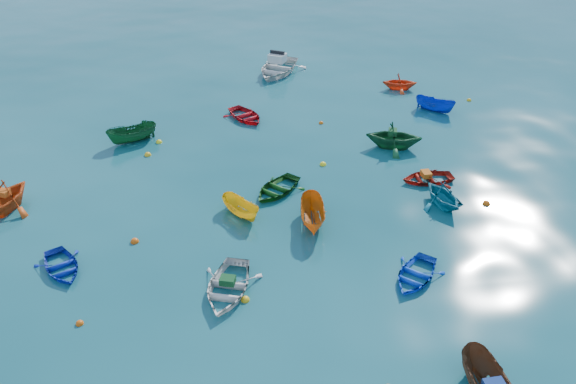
{
  "coord_description": "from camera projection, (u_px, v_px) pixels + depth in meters",
  "views": [
    {
      "loc": [
        -2.82,
        -18.27,
        15.35
      ],
      "look_at": [
        0.0,
        5.0,
        0.4
      ],
      "focal_mm": 35.0,
      "sensor_mm": 36.0,
      "label": 1
    }
  ],
  "objects": [
    {
      "name": "sampan_green_far",
      "position": [
        134.0,
        142.0,
        33.22
      ],
      "size": [
        3.21,
        2.25,
        1.16
      ],
      "primitive_type": "imported",
      "rotation": [
        0.0,
        0.0,
        -1.16
      ],
      "color": "#124E27",
      "rests_on": "ground"
    },
    {
      "name": "tarp_orange_b",
      "position": [
        426.0,
        174.0,
        29.22
      ],
      "size": [
        0.48,
        0.62,
        0.29
      ],
      "primitive_type": "cube",
      "rotation": [
        0.0,
        0.0,
        -1.52
      ],
      "color": "#D06015",
      "rests_on": "dinghy_red_ne"
    },
    {
      "name": "buoy_ye_b",
      "position": [
        159.0,
        143.0,
        33.14
      ],
      "size": [
        0.36,
        0.36,
        0.36
      ],
      "primitive_type": "sphere",
      "color": "yellow",
      "rests_on": "ground"
    },
    {
      "name": "dinghy_white_near",
      "position": [
        228.0,
        291.0,
        22.33
      ],
      "size": [
        3.28,
        3.92,
        0.7
      ],
      "primitive_type": "imported",
      "rotation": [
        0.0,
        0.0,
        -0.29
      ],
      "color": "silver",
      "rests_on": "ground"
    },
    {
      "name": "sampan_orange_n",
      "position": [
        313.0,
        223.0,
        26.25
      ],
      "size": [
        1.45,
        3.16,
        1.18
      ],
      "primitive_type": "imported",
      "rotation": [
        0.0,
        0.0,
        -0.1
      ],
      "color": "#CA6413",
      "rests_on": "ground"
    },
    {
      "name": "sampan_blue_far",
      "position": [
        434.0,
        111.0,
        36.95
      ],
      "size": [
        2.71,
        2.49,
        1.04
      ],
      "primitive_type": "imported",
      "rotation": [
        0.0,
        0.0,
        0.88
      ],
      "color": "#0E2DB1",
      "rests_on": "ground"
    },
    {
      "name": "tarp_orange_a",
      "position": [
        3.0,
        193.0,
        26.73
      ],
      "size": [
        0.7,
        0.63,
        0.28
      ],
      "primitive_type": "cube",
      "rotation": [
        0.0,
        0.0,
        -0.39
      ],
      "color": "#DE5916",
      "rests_on": "dinghy_orange_w"
    },
    {
      "name": "dinghy_green_e",
      "position": [
        277.0,
        192.0,
        28.55
      ],
      "size": [
        3.62,
        3.67,
        0.62
      ],
      "primitive_type": "imported",
      "rotation": [
        0.0,
        0.0,
        -0.75
      ],
      "color": "#114A14",
      "rests_on": "ground"
    },
    {
      "name": "buoy_ye_e",
      "position": [
        469.0,
        101.0,
        38.36
      ],
      "size": [
        0.32,
        0.32,
        0.32
      ],
      "primitive_type": "sphere",
      "color": "gold",
      "rests_on": "ground"
    },
    {
      "name": "dinghy_red_ne",
      "position": [
        427.0,
        181.0,
        29.47
      ],
      "size": [
        2.83,
        2.09,
        0.57
      ],
      "primitive_type": "imported",
      "rotation": [
        0.0,
        0.0,
        -1.52
      ],
      "color": "#9E170D",
      "rests_on": "ground"
    },
    {
      "name": "buoy_or_c",
      "position": [
        135.0,
        242.0,
        25.05
      ],
      "size": [
        0.38,
        0.38,
        0.38
      ],
      "primitive_type": "sphere",
      "color": "#D8520B",
      "rests_on": "ground"
    },
    {
      "name": "dinghy_blue_se",
      "position": [
        414.0,
        278.0,
        23.01
      ],
      "size": [
        3.32,
        3.43,
        0.58
      ],
      "primitive_type": "imported",
      "rotation": [
        0.0,
        0.0,
        -0.69
      ],
      "color": "blue",
      "rests_on": "ground"
    },
    {
      "name": "buoy_ye_a",
      "position": [
        245.0,
        300.0,
        21.91
      ],
      "size": [
        0.35,
        0.35,
        0.35
      ],
      "primitive_type": "sphere",
      "color": "yellow",
      "rests_on": "ground"
    },
    {
      "name": "buoy_ye_c",
      "position": [
        323.0,
        165.0,
        30.9
      ],
      "size": [
        0.37,
        0.37,
        0.37
      ],
      "primitive_type": "sphere",
      "color": "yellow",
      "rests_on": "ground"
    },
    {
      "name": "tarp_green_a",
      "position": [
        228.0,
        280.0,
        22.15
      ],
      "size": [
        0.7,
        0.6,
        0.29
      ],
      "primitive_type": "cube",
      "rotation": [
        0.0,
        0.0,
        -0.29
      ],
      "color": "#124B21",
      "rests_on": "dinghy_white_near"
    },
    {
      "name": "ground",
      "position": [
        302.0,
        263.0,
        23.84
      ],
      "size": [
        160.0,
        160.0,
        0.0
      ],
      "primitive_type": "plane",
      "color": "#0A434B",
      "rests_on": "ground"
    },
    {
      "name": "buoy_or_a",
      "position": [
        80.0,
        324.0,
        20.85
      ],
      "size": [
        0.3,
        0.3,
        0.3
      ],
      "primitive_type": "sphere",
      "color": "#D6530B",
      "rests_on": "ground"
    },
    {
      "name": "sampan_yellow_mid",
      "position": [
        241.0,
        215.0,
        26.82
      ],
      "size": [
        2.2,
        2.56,
        0.96
      ],
      "primitive_type": "imported",
      "rotation": [
        0.0,
        0.0,
        0.62
      ],
      "color": "yellow",
      "rests_on": "ground"
    },
    {
      "name": "dinghy_green_n",
      "position": [
        393.0,
        147.0,
        32.61
      ],
      "size": [
        3.82,
        3.51,
        1.67
      ],
      "primitive_type": "imported",
      "rotation": [
        0.0,
        0.0,
        1.29
      ],
      "color": "#13522A",
      "rests_on": "ground"
    },
    {
      "name": "dinghy_orange_far",
      "position": [
        399.0,
        89.0,
        40.09
      ],
      "size": [
        2.75,
        2.49,
        1.26
      ],
      "primitive_type": "imported",
      "rotation": [
        0.0,
        0.0,
        1.38
      ],
      "color": "#E94115",
      "rests_on": "ground"
    },
    {
      "name": "dinghy_cyan_se",
      "position": [
        441.0,
        205.0,
        27.55
      ],
      "size": [
        2.75,
        3.0,
        1.33
      ],
      "primitive_type": "imported",
      "rotation": [
        0.0,
        0.0,
        0.25
      ],
      "color": "#167188",
      "rests_on": "ground"
    },
    {
      "name": "tarp_green_b",
      "position": [
        393.0,
        132.0,
        32.09
      ],
      "size": [
        0.63,
        0.74,
        0.31
      ],
      "primitive_type": "cube",
      "rotation": [
        0.0,
        0.0,
        1.29
      ],
      "color": "#11461E",
      "rests_on": "dinghy_green_n"
    },
    {
      "name": "buoy_or_d",
      "position": [
        486.0,
        204.0,
        27.61
      ],
      "size": [
        0.38,
        0.38,
        0.38
      ],
      "primitive_type": "sphere",
      "color": "#DB570B",
      "rests_on": "ground"
    },
    {
      "name": "motorboat_white",
      "position": [
        278.0,
        73.0,
        42.86
      ],
      "size": [
        5.5,
        6.04,
        1.63
      ],
      "primitive_type": "imported",
      "rotation": [
        0.0,
        0.0,
        -0.51
      ],
      "color": "silver",
      "rests_on": "ground"
    },
    {
      "name": "buoy_or_e",
      "position": [
        321.0,
        123.0,
        35.34
      ],
      "size": [
        0.29,
        0.29,
        0.29
      ],
      "primitive_type": "sphere",
      "color": "#D85B0B",
      "rests_on": "ground"
    },
    {
      "name": "dinghy_red_far",
      "position": [
        246.0,
        119.0,
        35.92
      ],
      "size": [
        3.41,
        3.74,
        0.63
      ],
      "primitive_type": "imported",
      "rotation": [
        0.0,
        0.0,
        0.51
      ],
      "color": "red",
      "rests_on": "ground"
    },
    {
      "name": "buoy_ye_d",
      "position": [
        148.0,
        155.0,
        31.82
      ],
      "size": [
        0.39,
        0.39,
        0.39
      ],
      "primitive_type": "sphere",
      "color": "gold",
      "rests_on": "ground"
    },
    {
      "name": "dinghy_blue_sw",
      "position": [
        62.0,
        270.0,
        23.44
      ],
      "size": [
        2.94,
        3.27,
        0.56
      ],
      "primitive_type": "imported",
      "rotation": [
        0.0,
        0.0,
        0.48
      ],
      "color": "#0D27A8",
      "rests_on": "ground"
    },
    {
      "name": "dinghy_orange_w",
      "position": [
        8.0,
        210.0,
        27.2
      ],
      "size": [
        3.65,
        3.88,
        1.63
      ],
      "primitive_type": "imported",
      "rotation": [
        0.0,
        0.0,
        -0.39
      ],
      "color": "#CB4713",
      "rests_on": "ground"
    }
  ]
}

